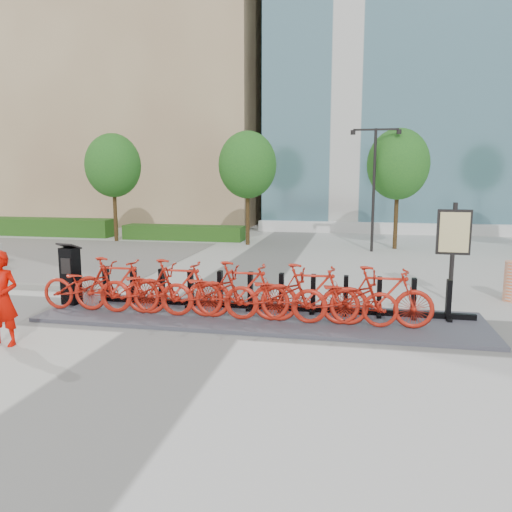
% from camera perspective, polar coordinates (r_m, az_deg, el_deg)
% --- Properties ---
extents(ground, '(120.00, 120.00, 0.00)m').
position_cam_1_polar(ground, '(11.07, -6.68, -7.19)').
color(ground, '#B9B9B9').
extents(tan_building, '(26.00, 16.00, 30.00)m').
position_cam_1_polar(tan_building, '(42.64, -17.80, 24.90)').
color(tan_building, tan).
rests_on(tan_building, ground).
extents(gravel_patch, '(14.00, 14.00, 0.00)m').
position_cam_1_polar(gravel_patch, '(21.90, -26.29, 0.04)').
color(gravel_patch, '#5F5F5F').
rests_on(gravel_patch, ground).
extents(hedge_a, '(10.00, 1.40, 0.90)m').
position_cam_1_polar(hedge_a, '(29.39, -24.85, 3.09)').
color(hedge_a, '#225816').
rests_on(hedge_a, ground).
extents(hedge_b, '(6.00, 1.20, 0.70)m').
position_cam_1_polar(hedge_b, '(24.89, -8.26, 2.67)').
color(hedge_b, '#225816').
rests_on(hedge_b, ground).
extents(tree_0, '(2.60, 2.60, 5.10)m').
position_cam_1_polar(tree_0, '(24.84, -16.01, 9.89)').
color(tree_0, brown).
rests_on(tree_0, ground).
extents(tree_1, '(2.60, 2.60, 5.10)m').
position_cam_1_polar(tree_1, '(22.62, -0.97, 10.35)').
color(tree_1, brown).
rests_on(tree_1, ground).
extents(tree_2, '(2.60, 2.60, 5.10)m').
position_cam_1_polar(tree_2, '(22.16, 15.95, 10.03)').
color(tree_2, brown).
rests_on(tree_2, ground).
extents(streetlamp, '(2.00, 0.20, 5.00)m').
position_cam_1_polar(streetlamp, '(21.10, 13.36, 8.96)').
color(streetlamp, black).
rests_on(streetlamp, ground).
extents(dock_pad, '(9.60, 2.40, 0.08)m').
position_cam_1_polar(dock_pad, '(11.02, 0.30, -6.99)').
color(dock_pad, '#41424D').
rests_on(dock_pad, ground).
extents(dock_rail_posts, '(8.02, 0.50, 0.85)m').
position_cam_1_polar(dock_rail_posts, '(11.34, 1.06, -4.09)').
color(dock_rail_posts, black).
rests_on(dock_rail_posts, dock_pad).
extents(bike_0, '(2.13, 0.74, 1.12)m').
position_cam_1_polar(bike_0, '(11.92, -18.80, -3.28)').
color(bike_0, '#AE1C0F').
rests_on(bike_0, dock_pad).
extents(bike_1, '(2.06, 0.58, 1.24)m').
position_cam_1_polar(bike_1, '(11.57, -15.72, -3.19)').
color(bike_1, '#AE1C0F').
rests_on(bike_1, dock_pad).
extents(bike_2, '(2.13, 0.74, 1.12)m').
position_cam_1_polar(bike_2, '(11.27, -12.44, -3.70)').
color(bike_2, '#AE1C0F').
rests_on(bike_2, dock_pad).
extents(bike_3, '(2.06, 0.58, 1.24)m').
position_cam_1_polar(bike_3, '(10.99, -9.01, -3.59)').
color(bike_3, '#AE1C0F').
rests_on(bike_3, dock_pad).
extents(bike_4, '(2.13, 0.74, 1.12)m').
position_cam_1_polar(bike_4, '(10.78, -5.40, -4.11)').
color(bike_4, '#AE1C0F').
rests_on(bike_4, dock_pad).
extents(bike_5, '(2.06, 0.58, 1.24)m').
position_cam_1_polar(bike_5, '(10.58, -1.66, -3.97)').
color(bike_5, '#AE1C0F').
rests_on(bike_5, dock_pad).
extents(bike_6, '(2.13, 0.74, 1.12)m').
position_cam_1_polar(bike_6, '(10.46, 2.20, -4.48)').
color(bike_6, '#AE1C0F').
rests_on(bike_6, dock_pad).
extents(bike_7, '(2.06, 0.58, 1.24)m').
position_cam_1_polar(bike_7, '(10.36, 6.14, -4.31)').
color(bike_7, '#AE1C0F').
rests_on(bike_7, dock_pad).
extents(bike_8, '(2.13, 0.74, 1.12)m').
position_cam_1_polar(bike_8, '(10.34, 10.13, -4.78)').
color(bike_8, '#AE1C0F').
rests_on(bike_8, dock_pad).
extents(bike_9, '(2.06, 0.58, 1.24)m').
position_cam_1_polar(bike_9, '(10.34, 14.14, -4.57)').
color(bike_9, '#AE1C0F').
rests_on(bike_9, dock_pad).
extents(kiosk, '(0.51, 0.45, 1.48)m').
position_cam_1_polar(kiosk, '(12.63, -20.44, -2.00)').
color(kiosk, black).
rests_on(kiosk, dock_pad).
extents(worker_red, '(0.66, 0.45, 1.76)m').
position_cam_1_polar(worker_red, '(10.26, -27.06, -4.36)').
color(worker_red, '#C60900').
rests_on(worker_red, ground).
extents(map_sign, '(0.81, 0.15, 2.46)m').
position_cam_1_polar(map_sign, '(13.22, 21.65, 2.09)').
color(map_sign, black).
rests_on(map_sign, ground).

